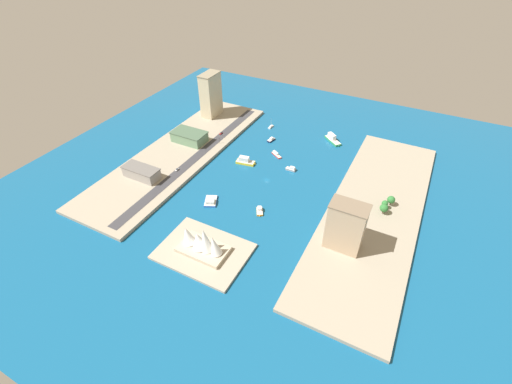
{
  "coord_description": "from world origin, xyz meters",
  "views": [
    {
      "loc": [
        -109.48,
        232.62,
        193.57
      ],
      "look_at": [
        -2.2,
        25.56,
        5.06
      ],
      "focal_mm": 24.52,
      "sensor_mm": 36.0,
      "label": 1
    }
  ],
  "objects_px": {
    "office_block_beige": "(211,95)",
    "pickup_red": "(221,133)",
    "tugboat_red": "(276,154)",
    "apartment_midrise_tan": "(346,226)",
    "ferry_green_doubledeck": "(332,139)",
    "catamaran_blue": "(211,201)",
    "patrol_launch_navy": "(271,140)",
    "terminal_long_green": "(189,137)",
    "ferry_yellow_fast": "(245,161)",
    "water_taxi_orange": "(260,211)",
    "carpark_squat_concrete": "(141,172)",
    "sailboat_small_white": "(271,127)",
    "traffic_light_waterfront": "(219,139)",
    "opera_landmark": "(201,243)",
    "yacht_sleek_gray": "(291,169)",
    "van_white": "(177,170)"
  },
  "relations": [
    {
      "from": "tugboat_red",
      "to": "ferry_yellow_fast",
      "type": "bearing_deg",
      "value": 51.92
    },
    {
      "from": "tugboat_red",
      "to": "office_block_beige",
      "type": "bearing_deg",
      "value": -22.06
    },
    {
      "from": "patrol_launch_navy",
      "to": "ferry_green_doubledeck",
      "type": "bearing_deg",
      "value": -152.82
    },
    {
      "from": "water_taxi_orange",
      "to": "patrol_launch_navy",
      "type": "relative_size",
      "value": 1.02
    },
    {
      "from": "catamaran_blue",
      "to": "apartment_midrise_tan",
      "type": "height_order",
      "value": "apartment_midrise_tan"
    },
    {
      "from": "ferry_green_doubledeck",
      "to": "pickup_red",
      "type": "xyz_separation_m",
      "value": [
        111.36,
        46.6,
        1.34
      ]
    },
    {
      "from": "tugboat_red",
      "to": "van_white",
      "type": "distance_m",
      "value": 99.53
    },
    {
      "from": "office_block_beige",
      "to": "pickup_red",
      "type": "distance_m",
      "value": 54.21
    },
    {
      "from": "tugboat_red",
      "to": "terminal_long_green",
      "type": "distance_m",
      "value": 93.69
    },
    {
      "from": "ferry_yellow_fast",
      "to": "office_block_beige",
      "type": "height_order",
      "value": "office_block_beige"
    },
    {
      "from": "catamaran_blue",
      "to": "pickup_red",
      "type": "height_order",
      "value": "pickup_red"
    },
    {
      "from": "carpark_squat_concrete",
      "to": "pickup_red",
      "type": "height_order",
      "value": "carpark_squat_concrete"
    },
    {
      "from": "sailboat_small_white",
      "to": "ferry_yellow_fast",
      "type": "distance_m",
      "value": 77.85
    },
    {
      "from": "terminal_long_green",
      "to": "van_white",
      "type": "distance_m",
      "value": 53.72
    },
    {
      "from": "ferry_green_doubledeck",
      "to": "catamaran_blue",
      "type": "height_order",
      "value": "ferry_green_doubledeck"
    },
    {
      "from": "patrol_launch_navy",
      "to": "office_block_beige",
      "type": "height_order",
      "value": "office_block_beige"
    },
    {
      "from": "ferry_green_doubledeck",
      "to": "sailboat_small_white",
      "type": "distance_m",
      "value": 71.61
    },
    {
      "from": "tugboat_red",
      "to": "opera_landmark",
      "type": "bearing_deg",
      "value": 92.59
    },
    {
      "from": "tugboat_red",
      "to": "apartment_midrise_tan",
      "type": "bearing_deg",
      "value": 135.94
    },
    {
      "from": "ferry_green_doubledeck",
      "to": "tugboat_red",
      "type": "xyz_separation_m",
      "value": [
        41.53,
        53.63,
        -1.4
      ]
    },
    {
      "from": "sailboat_small_white",
      "to": "traffic_light_waterfront",
      "type": "distance_m",
      "value": 68.26
    },
    {
      "from": "ferry_yellow_fast",
      "to": "traffic_light_waterfront",
      "type": "xyz_separation_m",
      "value": [
        39.86,
        -16.87,
        4.65
      ]
    },
    {
      "from": "yacht_sleek_gray",
      "to": "ferry_yellow_fast",
      "type": "xyz_separation_m",
      "value": [
        44.39,
        9.94,
        1.15
      ]
    },
    {
      "from": "water_taxi_orange",
      "to": "carpark_squat_concrete",
      "type": "relative_size",
      "value": 0.33
    },
    {
      "from": "ferry_green_doubledeck",
      "to": "office_block_beige",
      "type": "xyz_separation_m",
      "value": [
        145.19,
        11.62,
        25.21
      ]
    },
    {
      "from": "terminal_long_green",
      "to": "apartment_midrise_tan",
      "type": "bearing_deg",
      "value": 159.24
    },
    {
      "from": "apartment_midrise_tan",
      "to": "traffic_light_waterfront",
      "type": "relative_size",
      "value": 5.93
    },
    {
      "from": "water_taxi_orange",
      "to": "opera_landmark",
      "type": "bearing_deg",
      "value": 73.27
    },
    {
      "from": "pickup_red",
      "to": "water_taxi_orange",
      "type": "bearing_deg",
      "value": 135.8
    },
    {
      "from": "catamaran_blue",
      "to": "traffic_light_waterfront",
      "type": "height_order",
      "value": "traffic_light_waterfront"
    },
    {
      "from": "patrol_launch_navy",
      "to": "catamaran_blue",
      "type": "height_order",
      "value": "catamaran_blue"
    },
    {
      "from": "apartment_midrise_tan",
      "to": "van_white",
      "type": "bearing_deg",
      "value": -7.27
    },
    {
      "from": "patrol_launch_navy",
      "to": "traffic_light_waterfront",
      "type": "height_order",
      "value": "traffic_light_waterfront"
    },
    {
      "from": "sailboat_small_white",
      "to": "tugboat_red",
      "type": "height_order",
      "value": "sailboat_small_white"
    },
    {
      "from": "water_taxi_orange",
      "to": "sailboat_small_white",
      "type": "distance_m",
      "value": 144.53
    },
    {
      "from": "yacht_sleek_gray",
      "to": "sailboat_small_white",
      "type": "bearing_deg",
      "value": -51.71
    },
    {
      "from": "yacht_sleek_gray",
      "to": "carpark_squat_concrete",
      "type": "height_order",
      "value": "carpark_squat_concrete"
    },
    {
      "from": "water_taxi_orange",
      "to": "pickup_red",
      "type": "relative_size",
      "value": 2.35
    },
    {
      "from": "ferry_green_doubledeck",
      "to": "office_block_beige",
      "type": "distance_m",
      "value": 147.82
    },
    {
      "from": "office_block_beige",
      "to": "pickup_red",
      "type": "bearing_deg",
      "value": 134.04
    },
    {
      "from": "catamaran_blue",
      "to": "patrol_launch_navy",
      "type": "bearing_deg",
      "value": -90.83
    },
    {
      "from": "van_white",
      "to": "pickup_red",
      "type": "relative_size",
      "value": 0.89
    },
    {
      "from": "carpark_squat_concrete",
      "to": "opera_landmark",
      "type": "bearing_deg",
      "value": 154.1
    },
    {
      "from": "terminal_long_green",
      "to": "apartment_midrise_tan",
      "type": "relative_size",
      "value": 0.93
    },
    {
      "from": "pickup_red",
      "to": "patrol_launch_navy",
      "type": "bearing_deg",
      "value": -162.62
    },
    {
      "from": "office_block_beige",
      "to": "carpark_squat_concrete",
      "type": "xyz_separation_m",
      "value": [
        -11.85,
        135.68,
        -19.6
      ]
    },
    {
      "from": "water_taxi_orange",
      "to": "apartment_midrise_tan",
      "type": "xyz_separation_m",
      "value": [
        -70.98,
        7.69,
        20.92
      ]
    },
    {
      "from": "opera_landmark",
      "to": "patrol_launch_navy",
      "type": "bearing_deg",
      "value": -81.9
    },
    {
      "from": "office_block_beige",
      "to": "apartment_midrise_tan",
      "type": "relative_size",
      "value": 1.28
    },
    {
      "from": "terminal_long_green",
      "to": "pickup_red",
      "type": "distance_m",
      "value": 35.57
    }
  ]
}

